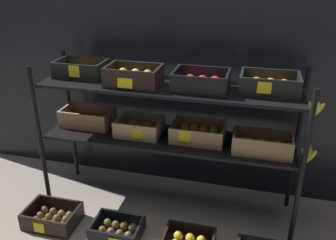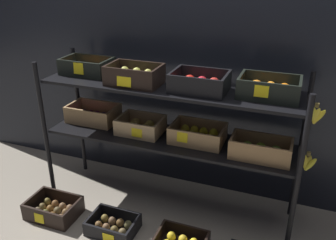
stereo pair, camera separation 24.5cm
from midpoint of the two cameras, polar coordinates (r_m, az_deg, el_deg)
ground_plane at (r=2.81m, az=-2.56°, el=-13.37°), size 10.00×10.00×0.00m
storefront_wall at (r=2.70m, az=-0.36°, el=11.52°), size 4.15×0.12×2.24m
display_rack at (r=2.41m, az=-2.38°, el=1.40°), size 1.87×0.47×1.09m
crate_ground_kiwi at (r=2.78m, az=-20.39°, el=-14.49°), size 0.36×0.26×0.13m
crate_ground_left_kiwi at (r=2.57m, az=-10.90°, el=-16.90°), size 0.33×0.25×0.11m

